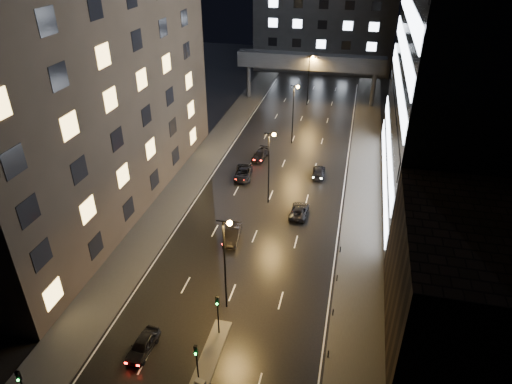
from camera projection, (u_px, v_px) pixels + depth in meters
ground at (284, 163)px, 71.48m from camera, size 160.00×160.00×0.00m
sidewalk_left at (197, 169)px, 69.66m from camera, size 5.00×110.00×0.15m
sidewalk_right at (364, 187)px, 64.79m from camera, size 5.00×110.00×0.15m
building_left at (72, 49)px, 52.32m from camera, size 15.00×48.00×40.00m
building_right_low at (455, 284)px, 38.46m from camera, size 10.00×18.00×12.00m
building_right_glass at (500, 24)px, 51.93m from camera, size 20.00×36.00×45.00m
building_far at (325, 18)px, 114.04m from camera, size 34.00×14.00×25.00m
skybridge at (311, 62)px, 92.55m from camera, size 30.00×3.00×10.00m
median_island at (211, 355)px, 39.37m from camera, size 1.60×8.00×0.15m
traffic_signal_near at (218, 309)px, 39.96m from camera, size 0.28×0.34×4.40m
traffic_signal_far at (197, 359)px, 35.32m from camera, size 0.28×0.34×4.40m
bollard_row at (331, 333)px, 41.05m from camera, size 0.12×25.12×0.90m
streetlight_near at (226, 254)px, 41.23m from camera, size 1.45×0.50×10.15m
streetlight_mid_a at (270, 159)px, 58.07m from camera, size 1.45×0.50×10.15m
streetlight_mid_b at (294, 107)px, 74.91m from camera, size 1.45×0.50×10.15m
streetlight_far at (310, 74)px, 91.76m from camera, size 1.45×0.50×10.15m
car_away_a at (143, 345)px, 39.52m from camera, size 1.96×4.22×1.40m
car_away_b at (232, 234)px, 53.69m from camera, size 2.04×4.75×1.52m
car_away_c at (243, 173)px, 67.08m from camera, size 3.07×5.45×1.44m
car_away_d at (260, 155)px, 72.61m from camera, size 2.39×4.79×1.34m
car_toward_a at (299, 211)px, 58.40m from camera, size 2.22×4.63×1.27m
car_toward_b at (319, 172)px, 67.61m from camera, size 2.07×4.60×1.31m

